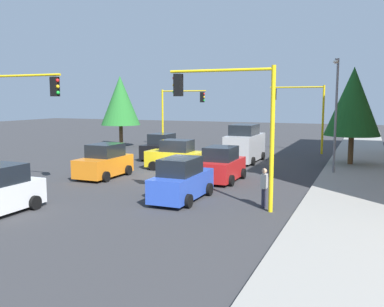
{
  "coord_description": "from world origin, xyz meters",
  "views": [
    {
      "loc": [
        22.8,
        11.05,
        4.59
      ],
      "look_at": [
        -1.46,
        0.87,
        1.2
      ],
      "focal_mm": 39.43,
      "sensor_mm": 36.0,
      "label": 1
    }
  ],
  "objects_px": {
    "street_lamp_curbside": "(336,103)",
    "car_orange": "(104,162)",
    "tree_opposite_side": "(120,101)",
    "tree_roadside_mid": "(353,102)",
    "traffic_signal_near_right": "(19,107)",
    "car_black": "(161,148)",
    "traffic_signal_near_left": "(230,109)",
    "car_yellow": "(175,156)",
    "car_blue": "(182,181)",
    "car_red": "(222,165)",
    "traffic_signal_far_left": "(302,105)",
    "traffic_signal_far_right": "(180,106)",
    "delivery_van_silver": "(245,145)",
    "pedestrian_crossing": "(264,187)"
  },
  "relations": [
    {
      "from": "traffic_signal_near_left",
      "to": "pedestrian_crossing",
      "type": "relative_size",
      "value": 3.49
    },
    {
      "from": "car_red",
      "to": "tree_roadside_mid",
      "type": "bearing_deg",
      "value": 143.0
    },
    {
      "from": "traffic_signal_far_left",
      "to": "car_yellow",
      "type": "xyz_separation_m",
      "value": [
        12.0,
        -6.26,
        -3.18
      ]
    },
    {
      "from": "delivery_van_silver",
      "to": "pedestrian_crossing",
      "type": "height_order",
      "value": "delivery_van_silver"
    },
    {
      "from": "traffic_signal_far_right",
      "to": "tree_roadside_mid",
      "type": "xyz_separation_m",
      "value": [
        6.0,
        15.67,
        0.52
      ]
    },
    {
      "from": "traffic_signal_far_right",
      "to": "traffic_signal_far_left",
      "type": "distance_m",
      "value": 11.38
    },
    {
      "from": "tree_opposite_side",
      "to": "car_black",
      "type": "relative_size",
      "value": 1.85
    },
    {
      "from": "traffic_signal_near_left",
      "to": "car_yellow",
      "type": "relative_size",
      "value": 1.61
    },
    {
      "from": "tree_roadside_mid",
      "to": "car_blue",
      "type": "relative_size",
      "value": 1.66
    },
    {
      "from": "tree_opposite_side",
      "to": "tree_roadside_mid",
      "type": "xyz_separation_m",
      "value": [
        4.0,
        21.0,
        -0.02
      ]
    },
    {
      "from": "car_black",
      "to": "traffic_signal_far_right",
      "type": "bearing_deg",
      "value": -165.56
    },
    {
      "from": "traffic_signal_near_right",
      "to": "traffic_signal_near_left",
      "type": "height_order",
      "value": "traffic_signal_near_right"
    },
    {
      "from": "car_orange",
      "to": "traffic_signal_near_left",
      "type": "bearing_deg",
      "value": 66.55
    },
    {
      "from": "car_orange",
      "to": "car_yellow",
      "type": "height_order",
      "value": "same"
    },
    {
      "from": "tree_roadside_mid",
      "to": "pedestrian_crossing",
      "type": "xyz_separation_m",
      "value": [
        13.45,
        -2.91,
        -3.52
      ]
    },
    {
      "from": "car_red",
      "to": "pedestrian_crossing",
      "type": "bearing_deg",
      "value": 36.18
    },
    {
      "from": "car_yellow",
      "to": "car_black",
      "type": "distance_m",
      "value": 4.97
    },
    {
      "from": "traffic_signal_far_left",
      "to": "car_blue",
      "type": "height_order",
      "value": "traffic_signal_far_left"
    },
    {
      "from": "traffic_signal_near_right",
      "to": "delivery_van_silver",
      "type": "bearing_deg",
      "value": 147.13
    },
    {
      "from": "tree_opposite_side",
      "to": "tree_roadside_mid",
      "type": "height_order",
      "value": "tree_opposite_side"
    },
    {
      "from": "car_yellow",
      "to": "car_blue",
      "type": "bearing_deg",
      "value": 27.04
    },
    {
      "from": "traffic_signal_near_right",
      "to": "traffic_signal_near_left",
      "type": "xyz_separation_m",
      "value": [
        0.0,
        11.47,
        -0.01
      ]
    },
    {
      "from": "traffic_signal_far_left",
      "to": "delivery_van_silver",
      "type": "bearing_deg",
      "value": -23.39
    },
    {
      "from": "car_yellow",
      "to": "car_black",
      "type": "height_order",
      "value": "same"
    },
    {
      "from": "traffic_signal_near_right",
      "to": "car_black",
      "type": "height_order",
      "value": "traffic_signal_near_right"
    },
    {
      "from": "pedestrian_crossing",
      "to": "car_red",
      "type": "bearing_deg",
      "value": -143.82
    },
    {
      "from": "tree_opposite_side",
      "to": "car_yellow",
      "type": "distance_m",
      "value": 14.9
    },
    {
      "from": "traffic_signal_near_left",
      "to": "tree_roadside_mid",
      "type": "xyz_separation_m",
      "value": [
        -14.0,
        4.26,
        0.25
      ]
    },
    {
      "from": "traffic_signal_far_right",
      "to": "tree_opposite_side",
      "type": "distance_m",
      "value": 5.72
    },
    {
      "from": "car_yellow",
      "to": "car_red",
      "type": "relative_size",
      "value": 0.99
    },
    {
      "from": "street_lamp_curbside",
      "to": "car_orange",
      "type": "distance_m",
      "value": 14.14
    },
    {
      "from": "traffic_signal_far_left",
      "to": "traffic_signal_near_right",
      "type": "relative_size",
      "value": 0.97
    },
    {
      "from": "traffic_signal_far_left",
      "to": "car_yellow",
      "type": "distance_m",
      "value": 13.9
    },
    {
      "from": "car_blue",
      "to": "car_red",
      "type": "distance_m",
      "value": 4.95
    },
    {
      "from": "car_orange",
      "to": "car_red",
      "type": "height_order",
      "value": "same"
    },
    {
      "from": "car_orange",
      "to": "car_black",
      "type": "distance_m",
      "value": 8.03
    },
    {
      "from": "tree_opposite_side",
      "to": "delivery_van_silver",
      "type": "distance_m",
      "value": 14.92
    },
    {
      "from": "traffic_signal_near_left",
      "to": "car_blue",
      "type": "distance_m",
      "value": 4.12
    },
    {
      "from": "tree_roadside_mid",
      "to": "car_blue",
      "type": "height_order",
      "value": "tree_roadside_mid"
    },
    {
      "from": "traffic_signal_near_right",
      "to": "car_black",
      "type": "bearing_deg",
      "value": 169.82
    },
    {
      "from": "car_red",
      "to": "pedestrian_crossing",
      "type": "relative_size",
      "value": 2.19
    },
    {
      "from": "traffic_signal_near_right",
      "to": "pedestrian_crossing",
      "type": "bearing_deg",
      "value": 92.45
    },
    {
      "from": "delivery_van_silver",
      "to": "car_orange",
      "type": "relative_size",
      "value": 1.25
    },
    {
      "from": "car_blue",
      "to": "car_red",
      "type": "height_order",
      "value": "same"
    },
    {
      "from": "traffic_signal_near_left",
      "to": "car_black",
      "type": "relative_size",
      "value": 1.62
    },
    {
      "from": "traffic_signal_near_right",
      "to": "traffic_signal_far_left",
      "type": "bearing_deg",
      "value": 150.21
    },
    {
      "from": "traffic_signal_far_left",
      "to": "traffic_signal_near_left",
      "type": "xyz_separation_m",
      "value": [
        20.0,
        0.03,
        0.11
      ]
    },
    {
      "from": "tree_opposite_side",
      "to": "car_orange",
      "type": "height_order",
      "value": "tree_opposite_side"
    },
    {
      "from": "car_orange",
      "to": "car_yellow",
      "type": "distance_m",
      "value": 4.91
    },
    {
      "from": "car_black",
      "to": "pedestrian_crossing",
      "type": "distance_m",
      "value": 15.61
    }
  ]
}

